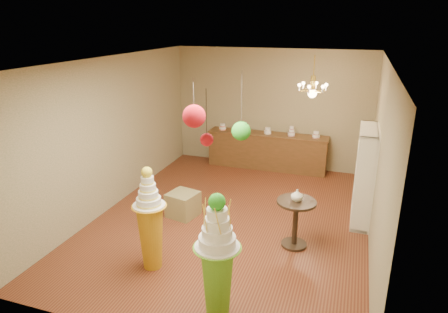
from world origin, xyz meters
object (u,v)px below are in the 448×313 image
(pedestal_orange, at_px, (151,228))
(sideboard, at_px, (267,150))
(pedestal_green, at_px, (217,266))
(round_table, at_px, (296,217))

(pedestal_orange, bearing_deg, sideboard, 81.80)
(pedestal_green, relative_size, pedestal_orange, 1.04)
(pedestal_orange, bearing_deg, pedestal_green, -27.83)
(pedestal_green, relative_size, round_table, 2.06)
(sideboard, bearing_deg, round_table, -70.02)
(round_table, bearing_deg, sideboard, 109.98)
(pedestal_orange, height_order, sideboard, pedestal_orange)
(pedestal_orange, relative_size, sideboard, 0.54)
(pedestal_green, xyz_separation_m, sideboard, (-0.62, 5.55, -0.26))
(sideboard, distance_m, round_table, 3.78)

